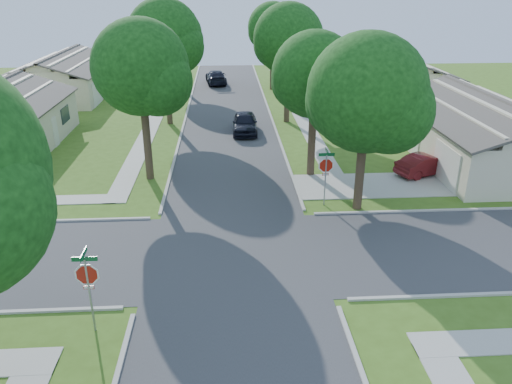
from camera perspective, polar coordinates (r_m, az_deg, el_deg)
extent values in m
plane|color=#3E5E19|center=(21.23, -2.47, -7.07)|extent=(100.00, 100.00, 0.00)
cube|color=#333335|center=(21.23, -2.47, -7.06)|extent=(7.00, 100.00, 0.02)
cube|color=#9E9B91|center=(46.05, 4.50, 9.70)|extent=(1.20, 40.00, 0.04)
cube|color=#9E9B91|center=(45.99, -10.94, 9.34)|extent=(1.20, 40.00, 0.04)
cube|color=#9E9B91|center=(28.76, 13.13, 0.77)|extent=(8.80, 3.60, 0.05)
cube|color=gray|center=(17.13, -18.42, -11.22)|extent=(0.06, 0.06, 2.70)
cylinder|color=white|center=(16.71, -18.76, -8.94)|extent=(1.05, 0.02, 1.05)
cylinder|color=#AB180B|center=(16.71, -18.76, -8.94)|extent=(0.90, 0.03, 0.90)
cube|color=#AB180B|center=(16.95, -18.56, -10.30)|extent=(0.34, 0.03, 0.12)
cube|color=white|center=(16.95, -18.56, -10.30)|extent=(0.30, 0.03, 0.08)
cube|color=#0C5426|center=(16.42, -19.02, -7.25)|extent=(0.80, 0.02, 0.16)
cube|color=#0C5426|center=(16.34, -19.10, -6.71)|extent=(0.02, 0.80, 0.16)
cube|color=gray|center=(25.35, 7.91, 1.32)|extent=(0.06, 0.06, 2.70)
cylinder|color=white|center=(25.07, 8.01, 3.02)|extent=(1.05, 0.02, 1.05)
cylinder|color=#AB180B|center=(25.07, 8.01, 3.02)|extent=(0.90, 0.03, 0.90)
cube|color=#AB180B|center=(25.23, 7.95, 2.02)|extent=(0.34, 0.03, 0.12)
cube|color=white|center=(25.23, 7.95, 2.02)|extent=(0.30, 0.03, 0.08)
cube|color=#0C5426|center=(24.88, 8.08, 4.25)|extent=(0.80, 0.02, 0.16)
cube|color=#0C5426|center=(24.82, 8.11, 4.65)|extent=(0.02, 0.80, 0.16)
cylinder|color=#38281C|center=(29.12, 6.38, 5.62)|extent=(0.44, 0.44, 3.95)
sphere|color=#10360D|center=(28.20, 6.74, 13.20)|extent=(4.80, 4.80, 4.80)
sphere|color=#10360D|center=(28.01, 8.58, 11.78)|extent=(3.46, 3.46, 3.46)
sphere|color=#10360D|center=(28.75, 5.04, 12.48)|extent=(3.26, 3.26, 3.26)
cylinder|color=#38281C|center=(40.57, 3.57, 10.97)|extent=(0.44, 0.44, 4.30)
sphere|color=#10360D|center=(39.88, 3.73, 17.11)|extent=(5.40, 5.40, 5.40)
sphere|color=#10360D|center=(39.55, 5.21, 16.03)|extent=(3.89, 3.89, 3.89)
sphere|color=#10360D|center=(40.51, 2.40, 16.46)|extent=(3.67, 3.67, 3.67)
cylinder|color=#38281C|center=(53.28, 1.85, 13.88)|extent=(0.44, 0.44, 4.20)
sphere|color=#10360D|center=(52.77, 1.91, 18.30)|extent=(5.00, 5.00, 5.00)
sphere|color=#10360D|center=(52.42, 2.95, 17.57)|extent=(3.60, 3.60, 3.60)
sphere|color=#10360D|center=(53.37, 1.00, 17.82)|extent=(3.40, 3.40, 3.40)
cylinder|color=#38281C|center=(29.00, -12.32, 5.45)|extent=(0.44, 0.44, 4.25)
sphere|color=#10360D|center=(28.05, -13.07, 13.74)|extent=(5.20, 5.20, 5.20)
sphere|color=#10360D|center=(27.52, -11.20, 12.34)|extent=(3.74, 3.74, 3.74)
sphere|color=#10360D|center=(28.89, -14.34, 12.83)|extent=(3.54, 3.54, 3.54)
cylinder|color=#38281C|center=(40.50, -9.99, 10.75)|extent=(0.44, 0.44, 4.44)
sphere|color=#10360D|center=(39.80, -10.46, 17.14)|extent=(5.60, 5.60, 5.60)
sphere|color=#10360D|center=(39.22, -9.00, 16.12)|extent=(4.03, 4.03, 4.03)
sphere|color=#10360D|center=(40.65, -11.52, 16.39)|extent=(3.81, 3.81, 3.81)
cylinder|color=#38281C|center=(53.26, -8.56, 13.48)|extent=(0.44, 0.44, 3.90)
sphere|color=#10360D|center=(52.77, -8.81, 17.52)|extent=(4.60, 4.60, 4.60)
sphere|color=#10360D|center=(52.31, -7.90, 16.89)|extent=(3.31, 3.31, 3.31)
sphere|color=#10360D|center=(53.45, -9.50, 17.05)|extent=(3.13, 3.13, 3.13)
cylinder|color=#38281C|center=(25.11, 11.76, 1.86)|extent=(0.44, 0.44, 3.54)
sphere|color=#10360D|center=(23.97, 12.56, 11.01)|extent=(5.60, 5.60, 5.60)
sphere|color=#10360D|center=(23.88, 15.06, 9.00)|extent=(4.03, 4.03, 4.03)
sphere|color=#10360D|center=(24.53, 10.10, 10.13)|extent=(3.81, 3.81, 3.81)
cube|color=beige|center=(34.80, 24.52, 5.58)|extent=(8.00, 13.00, 2.80)
cube|color=#403B37|center=(33.41, 22.03, 8.98)|extent=(4.42, 13.60, 1.56)
cube|color=silver|center=(29.81, 20.85, 2.84)|extent=(0.06, 3.20, 2.20)
cube|color=silver|center=(33.80, 17.85, 5.38)|extent=(0.06, 0.90, 2.00)
cube|color=#1E2633|center=(35.99, 16.53, 7.50)|extent=(0.06, 1.80, 1.10)
cube|color=beige|center=(50.91, 15.43, 11.84)|extent=(8.00, 13.00, 2.80)
cube|color=#403B37|center=(51.25, 17.86, 13.98)|extent=(4.42, 13.60, 1.56)
cube|color=#403B37|center=(49.97, 13.45, 14.23)|extent=(4.42, 13.60, 1.56)
cube|color=silver|center=(46.14, 12.07, 10.67)|extent=(0.06, 3.20, 2.20)
cube|color=silver|center=(50.46, 10.73, 11.70)|extent=(0.06, 0.90, 2.00)
cube|color=#1E2633|center=(52.84, 10.10, 12.86)|extent=(0.06, 1.80, 1.10)
cube|color=#403B37|center=(36.80, -25.83, 9.55)|extent=(4.42, 13.60, 1.56)
cube|color=silver|center=(33.12, -24.21, 4.26)|extent=(0.06, 3.20, 2.20)
cube|color=silver|center=(37.25, -21.94, 6.41)|extent=(0.06, 0.90, 2.00)
cube|color=#1E2633|center=(39.51, -20.97, 8.27)|extent=(0.06, 1.80, 1.10)
cube|color=beige|center=(53.57, -21.08, 11.68)|extent=(8.00, 13.00, 2.80)
cube|color=#403B37|center=(52.70, -19.27, 14.03)|extent=(4.42, 13.60, 1.56)
cube|color=#403B37|center=(53.88, -23.48, 13.61)|extent=(4.42, 13.60, 1.56)
cube|color=silver|center=(48.86, -17.71, 10.78)|extent=(0.06, 3.20, 2.20)
cube|color=silver|center=(53.22, -16.60, 11.74)|extent=(0.06, 0.90, 2.00)
cube|color=#1E2633|center=(55.63, -16.10, 12.83)|extent=(0.06, 1.80, 1.10)
imported|color=maroon|center=(31.08, 18.86, 3.00)|extent=(4.03, 2.71, 1.26)
imported|color=black|center=(37.75, -1.28, 7.92)|extent=(1.96, 4.55, 1.53)
imported|color=black|center=(56.59, -4.60, 12.96)|extent=(2.58, 5.26, 1.47)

